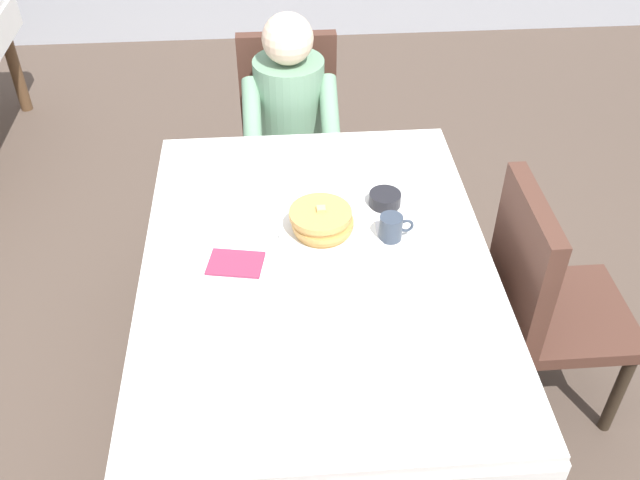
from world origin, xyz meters
TOP-DOWN VIEW (x-y plane):
  - ground_plane at (0.00, 0.00)m, footprint 14.00×14.00m
  - dining_table_main at (0.00, 0.00)m, footprint 1.12×1.52m
  - chair_diner at (-0.04, 1.17)m, footprint 0.44×0.45m
  - diner_person at (-0.04, 1.01)m, footprint 0.40×0.43m
  - chair_right_side at (0.77, 0.00)m, footprint 0.45×0.44m
  - plate_breakfast at (0.02, 0.13)m, footprint 0.28×0.28m
  - breakfast_stack at (0.02, 0.12)m, footprint 0.21×0.20m
  - cup_coffee at (0.25, 0.09)m, footprint 0.11×0.08m
  - bowl_butter at (0.25, 0.27)m, footprint 0.11×0.11m
  - syrup_pitcher at (-0.27, 0.21)m, footprint 0.08×0.08m
  - fork_left_of_plate at (-0.17, 0.11)m, footprint 0.03×0.18m
  - knife_right_of_plate at (0.21, 0.11)m, footprint 0.02×0.20m
  - spoon_near_edge at (0.06, -0.19)m, footprint 0.15×0.03m
  - napkin_folded at (-0.26, -0.00)m, footprint 0.19×0.15m

SIDE VIEW (x-z plane):
  - ground_plane at x=0.00m, z-range 0.00..0.00m
  - chair_diner at x=-0.04m, z-range 0.06..0.99m
  - chair_right_side at x=0.77m, z-range 0.06..0.99m
  - dining_table_main at x=0.00m, z-range 0.28..1.02m
  - diner_person at x=-0.04m, z-range 0.11..1.23m
  - fork_left_of_plate at x=-0.17m, z-range 0.74..0.74m
  - knife_right_of_plate at x=0.21m, z-range 0.74..0.74m
  - spoon_near_edge at x=0.06m, z-range 0.74..0.74m
  - napkin_folded at x=-0.26m, z-range 0.74..0.75m
  - plate_breakfast at x=0.02m, z-range 0.74..0.76m
  - bowl_butter at x=0.25m, z-range 0.74..0.78m
  - syrup_pitcher at x=-0.27m, z-range 0.74..0.81m
  - cup_coffee at x=0.25m, z-range 0.74..0.83m
  - breakfast_stack at x=0.02m, z-range 0.75..0.85m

